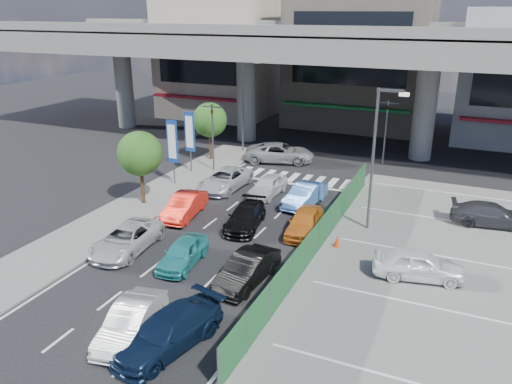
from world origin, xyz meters
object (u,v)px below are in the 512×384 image
at_px(hatch_white_back_mid, 131,321).
at_px(sedan_white_mid_left, 126,239).
at_px(street_lamp_left, 244,98).
at_px(hatch_black_mid_right, 247,270).
at_px(traffic_light_right, 387,116).
at_px(taxi_teal_mid, 183,253).
at_px(sedan_white_front_mid, 268,186).
at_px(street_lamp_right, 377,149).
at_px(minivan_navy_back, 168,331).
at_px(signboard_near, 172,143).
at_px(traffic_cone, 337,241).
at_px(crossing_wagon_silver, 280,153).
at_px(parked_sedan_dgrey, 492,215).
at_px(taxi_orange_left, 185,206).
at_px(parked_sedan_white, 419,264).
at_px(taxi_orange_right, 305,222).
at_px(tree_far, 210,120).
at_px(tree_near, 140,154).
at_px(kei_truck_front_right, 305,195).
at_px(traffic_light_left, 212,121).
at_px(sedan_black_mid, 245,217).
at_px(signboard_far, 190,134).
at_px(wagon_silver_front_left, 225,180).

bearing_deg(hatch_white_back_mid, sedan_white_mid_left, 117.50).
xyz_separation_m(street_lamp_left, hatch_black_mid_right, (9.53, -20.24, -4.08)).
xyz_separation_m(traffic_light_right, taxi_teal_mid, (-5.90, -20.92, -3.30)).
bearing_deg(sedan_white_mid_left, sedan_white_front_mid, 66.27).
distance_m(street_lamp_right, minivan_navy_back, 14.97).
distance_m(signboard_near, hatch_black_mid_right, 14.79).
relative_size(street_lamp_right, traffic_cone, 12.32).
relative_size(street_lamp_right, minivan_navy_back, 1.69).
height_order(taxi_teal_mid, crossing_wagon_silver, crossing_wagon_silver).
bearing_deg(hatch_white_back_mid, parked_sedan_dgrey, 41.85).
bearing_deg(traffic_cone, taxi_orange_left, 177.56).
relative_size(traffic_light_right, hatch_white_back_mid, 1.28).
bearing_deg(street_lamp_left, taxi_orange_left, -79.13).
height_order(street_lamp_left, taxi_orange_left, street_lamp_left).
bearing_deg(parked_sedan_white, taxi_teal_mid, 95.62).
height_order(sedan_white_mid_left, taxi_orange_right, taxi_orange_right).
height_order(tree_far, minivan_navy_back, tree_far).
relative_size(hatch_white_back_mid, taxi_orange_right, 1.00).
bearing_deg(crossing_wagon_silver, taxi_orange_right, -169.53).
distance_m(sedan_white_mid_left, taxi_orange_right, 9.67).
xyz_separation_m(street_lamp_right, tree_near, (-14.17, -2.00, -1.38)).
bearing_deg(parked_sedan_white, taxi_orange_left, 70.54).
relative_size(kei_truck_front_right, crossing_wagon_silver, 0.76).
xyz_separation_m(signboard_near, kei_truck_front_right, (9.75, 0.04, -2.37)).
distance_m(tree_near, parked_sedan_white, 17.73).
bearing_deg(taxi_orange_left, tree_near, 161.67).
height_order(traffic_light_right, sedan_white_mid_left, traffic_light_right).
height_order(traffic_light_right, crossing_wagon_silver, traffic_light_right).
bearing_deg(parked_sedan_dgrey, hatch_black_mid_right, 131.74).
bearing_deg(crossing_wagon_silver, sedan_white_mid_left, 159.01).
height_order(crossing_wagon_silver, parked_sedan_white, crossing_wagon_silver).
height_order(traffic_light_right, minivan_navy_back, traffic_light_right).
relative_size(street_lamp_left, parked_sedan_white, 1.93).
distance_m(traffic_light_left, sedan_black_mid, 11.40).
distance_m(crossing_wagon_silver, traffic_cone, 15.91).
relative_size(hatch_white_back_mid, parked_sedan_dgrey, 0.90).
bearing_deg(traffic_light_right, signboard_near, -139.09).
xyz_separation_m(signboard_far, taxi_orange_right, (11.51, -7.05, -2.37)).
bearing_deg(wagon_silver_front_left, hatch_white_back_mid, -72.97).
bearing_deg(taxi_orange_left, taxi_teal_mid, -67.09).
height_order(signboard_near, sedan_white_mid_left, signboard_near).
distance_m(minivan_navy_back, wagon_silver_front_left, 17.38).
relative_size(minivan_navy_back, wagon_silver_front_left, 0.95).
height_order(traffic_light_right, tree_far, traffic_light_right).
height_order(street_lamp_left, sedan_white_front_mid, street_lamp_left).
distance_m(signboard_far, sedan_white_front_mid, 7.98).
bearing_deg(taxi_orange_left, sedan_black_mid, -6.98).
relative_size(signboard_far, kei_truck_front_right, 1.12).
bearing_deg(taxi_orange_left, street_lamp_right, 6.29).
bearing_deg(kei_truck_front_right, street_lamp_right, -16.91).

